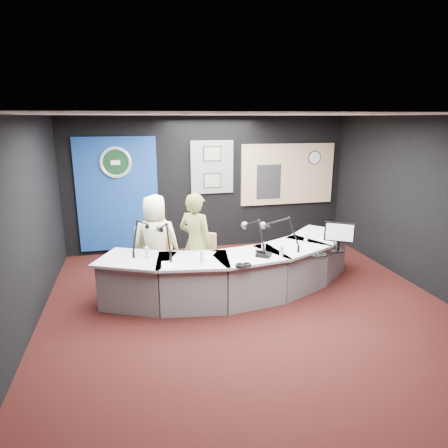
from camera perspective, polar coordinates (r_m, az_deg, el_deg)
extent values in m
plane|color=black|center=(6.15, 3.59, -11.76)|extent=(6.00, 6.00, 0.00)
cube|color=silver|center=(5.49, 4.08, 15.34)|extent=(6.00, 6.00, 0.02)
cube|color=black|center=(8.51, -2.07, 5.79)|extent=(6.00, 0.02, 2.80)
cube|color=black|center=(3.08, 20.57, -12.36)|extent=(6.00, 0.02, 2.80)
cube|color=black|center=(5.60, -27.06, -0.80)|extent=(0.02, 6.00, 2.80)
cube|color=black|center=(7.12, 27.64, 2.22)|extent=(0.02, 6.00, 2.80)
cube|color=navy|center=(8.36, -14.93, 4.07)|extent=(1.60, 0.05, 2.30)
torus|color=silver|center=(8.23, -15.25, 8.47)|extent=(0.63, 0.07, 0.63)
cylinder|color=black|center=(8.23, -15.25, 8.47)|extent=(0.48, 0.01, 0.48)
cube|color=slate|center=(8.44, -1.71, 8.11)|extent=(0.90, 0.04, 1.10)
cube|color=gray|center=(8.38, -1.69, 9.99)|extent=(0.34, 0.02, 0.27)
cube|color=gray|center=(8.45, -1.66, 6.21)|extent=(0.34, 0.02, 0.27)
cube|color=tan|center=(8.96, 9.10, 7.05)|extent=(2.12, 0.06, 1.32)
cube|color=#FED2A0|center=(8.95, 9.12, 7.04)|extent=(2.00, 0.02, 1.20)
cube|color=black|center=(8.79, 6.40, 6.00)|extent=(0.55, 0.02, 0.75)
cylinder|color=white|center=(9.13, 12.80, 9.23)|extent=(0.28, 0.01, 0.28)
cube|color=slate|center=(6.93, -10.45, -3.26)|extent=(0.51, 0.21, 0.70)
imported|color=#FFFCCB|center=(6.65, -9.74, -2.51)|extent=(0.85, 0.64, 1.57)
imported|color=olive|center=(6.37, -4.02, -2.79)|extent=(0.71, 0.69, 1.64)
cube|color=black|center=(6.34, 16.07, -1.10)|extent=(0.39, 0.25, 0.30)
cube|color=black|center=(6.01, 5.69, -4.39)|extent=(0.27, 0.26, 0.05)
torus|color=black|center=(6.15, 13.51, -4.37)|extent=(0.20, 0.20, 0.03)
torus|color=black|center=(5.62, 2.78, -5.83)|extent=(0.20, 0.20, 0.03)
cube|color=white|center=(5.72, -7.96, -5.75)|extent=(0.21, 0.28, 0.00)
cube|color=white|center=(6.09, -2.67, -4.32)|extent=(0.36, 0.39, 0.00)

